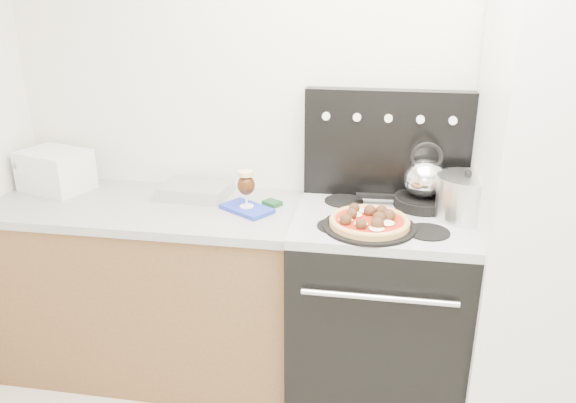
% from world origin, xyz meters
% --- Properties ---
extents(room_shell, '(3.52, 3.01, 2.52)m').
position_xyz_m(room_shell, '(0.00, 0.29, 1.25)').
color(room_shell, beige).
rests_on(room_shell, ground).
extents(base_cabinet, '(1.45, 0.60, 0.86)m').
position_xyz_m(base_cabinet, '(-1.02, 1.20, 0.43)').
color(base_cabinet, brown).
rests_on(base_cabinet, ground).
extents(countertop, '(1.48, 0.63, 0.04)m').
position_xyz_m(countertop, '(-1.02, 1.20, 0.88)').
color(countertop, '#9B9B9B').
rests_on(countertop, base_cabinet).
extents(stove_body, '(0.76, 0.65, 0.88)m').
position_xyz_m(stove_body, '(0.08, 1.18, 0.44)').
color(stove_body, black).
rests_on(stove_body, ground).
extents(cooktop, '(0.76, 0.65, 0.04)m').
position_xyz_m(cooktop, '(0.08, 1.18, 0.90)').
color(cooktop, '#ADADB2').
rests_on(cooktop, stove_body).
extents(backguard, '(0.76, 0.08, 0.50)m').
position_xyz_m(backguard, '(0.08, 1.45, 1.17)').
color(backguard, black).
rests_on(backguard, cooktop).
extents(fridge, '(0.64, 0.68, 1.90)m').
position_xyz_m(fridge, '(0.78, 1.15, 0.95)').
color(fridge, silver).
rests_on(fridge, ground).
extents(toaster_oven, '(0.37, 0.32, 0.20)m').
position_xyz_m(toaster_oven, '(-1.53, 1.31, 1.00)').
color(toaster_oven, silver).
rests_on(toaster_oven, countertop).
extents(foil_sheet, '(0.33, 0.25, 0.06)m').
position_xyz_m(foil_sheet, '(-0.81, 1.33, 0.93)').
color(foil_sheet, white).
rests_on(foil_sheet, countertop).
extents(oven_mitt, '(0.27, 0.24, 0.02)m').
position_xyz_m(oven_mitt, '(-0.53, 1.18, 0.91)').
color(oven_mitt, '#2237B2').
rests_on(oven_mitt, countertop).
extents(beer_glass, '(0.09, 0.09, 0.17)m').
position_xyz_m(beer_glass, '(-0.53, 1.18, 1.01)').
color(beer_glass, '#361B0A').
rests_on(beer_glass, oven_mitt).
extents(pizza_pan, '(0.43, 0.43, 0.01)m').
position_xyz_m(pizza_pan, '(0.03, 1.03, 0.93)').
color(pizza_pan, black).
rests_on(pizza_pan, cooktop).
extents(pizza, '(0.39, 0.39, 0.05)m').
position_xyz_m(pizza, '(0.03, 1.03, 0.96)').
color(pizza, tan).
rests_on(pizza, pizza_pan).
extents(skillet, '(0.27, 0.27, 0.05)m').
position_xyz_m(skillet, '(0.25, 1.32, 0.94)').
color(skillet, black).
rests_on(skillet, cooktop).
extents(tea_kettle, '(0.22, 0.22, 0.21)m').
position_xyz_m(tea_kettle, '(0.25, 1.32, 1.07)').
color(tea_kettle, silver).
rests_on(tea_kettle, skillet).
extents(stock_pot, '(0.30, 0.30, 0.18)m').
position_xyz_m(stock_pot, '(0.42, 1.21, 1.01)').
color(stock_pot, silver).
rests_on(stock_pot, cooktop).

